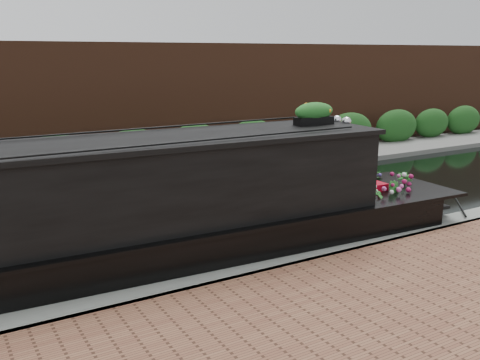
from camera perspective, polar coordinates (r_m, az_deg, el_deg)
ground at (r=12.11m, az=-3.29°, el=-4.20°), size 80.00×80.00×0.00m
near_bank_coping at (r=9.47m, az=6.03°, el=-9.40°), size 40.00×0.60×0.50m
far_bank_path at (r=15.83m, az=-10.27°, el=-0.17°), size 40.00×2.40×0.34m
far_hedge at (r=16.66m, az=-11.36°, el=0.46°), size 40.00×1.10×2.80m
far_brick_wall at (r=18.61m, az=-13.51°, el=1.70°), size 40.00×1.00×8.00m
narrowboat at (r=9.15m, az=-10.67°, el=-4.49°), size 12.72×2.82×2.96m
rope_fender at (r=13.17m, az=18.46°, el=-2.55°), size 0.39×0.39×0.39m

